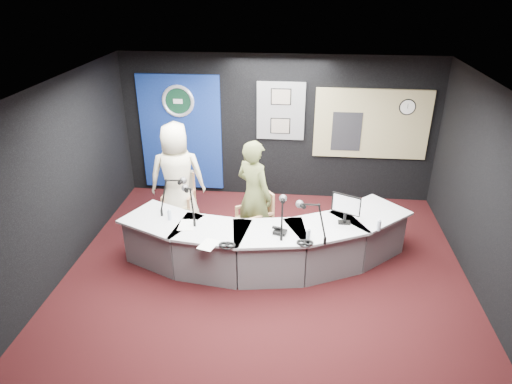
# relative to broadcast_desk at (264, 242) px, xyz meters

# --- Properties ---
(ground) EXTENTS (6.00, 6.00, 0.00)m
(ground) POSITION_rel_broadcast_desk_xyz_m (0.05, -0.55, -0.38)
(ground) COLOR black
(ground) RESTS_ON ground
(ceiling) EXTENTS (6.00, 6.00, 0.02)m
(ceiling) POSITION_rel_broadcast_desk_xyz_m (0.05, -0.55, 2.42)
(ceiling) COLOR silver
(ceiling) RESTS_ON ground
(wall_back) EXTENTS (6.00, 0.02, 2.80)m
(wall_back) POSITION_rel_broadcast_desk_xyz_m (0.05, 2.45, 1.02)
(wall_back) COLOR black
(wall_back) RESTS_ON ground
(wall_front) EXTENTS (6.00, 0.02, 2.80)m
(wall_front) POSITION_rel_broadcast_desk_xyz_m (0.05, -3.55, 1.02)
(wall_front) COLOR black
(wall_front) RESTS_ON ground
(wall_left) EXTENTS (0.02, 6.00, 2.80)m
(wall_left) POSITION_rel_broadcast_desk_xyz_m (-2.95, -0.55, 1.02)
(wall_left) COLOR black
(wall_left) RESTS_ON ground
(wall_right) EXTENTS (0.02, 6.00, 2.80)m
(wall_right) POSITION_rel_broadcast_desk_xyz_m (3.05, -0.55, 1.02)
(wall_right) COLOR black
(wall_right) RESTS_ON ground
(broadcast_desk) EXTENTS (4.50, 1.90, 0.75)m
(broadcast_desk) POSITION_rel_broadcast_desk_xyz_m (0.00, 0.00, 0.00)
(broadcast_desk) COLOR #BBBEC0
(broadcast_desk) RESTS_ON ground
(backdrop_panel) EXTENTS (1.60, 0.05, 2.30)m
(backdrop_panel) POSITION_rel_broadcast_desk_xyz_m (-1.85, 2.42, 0.88)
(backdrop_panel) COLOR navy
(backdrop_panel) RESTS_ON wall_back
(agency_seal) EXTENTS (0.63, 0.07, 0.63)m
(agency_seal) POSITION_rel_broadcast_desk_xyz_m (-1.85, 2.38, 1.52)
(agency_seal) COLOR silver
(agency_seal) RESTS_ON backdrop_panel
(seal_center) EXTENTS (0.48, 0.01, 0.48)m
(seal_center) POSITION_rel_broadcast_desk_xyz_m (-1.85, 2.38, 1.52)
(seal_center) COLOR #0E3420
(seal_center) RESTS_ON backdrop_panel
(pinboard) EXTENTS (0.90, 0.04, 1.10)m
(pinboard) POSITION_rel_broadcast_desk_xyz_m (0.10, 2.42, 1.38)
(pinboard) COLOR slate
(pinboard) RESTS_ON wall_back
(framed_photo_upper) EXTENTS (0.34, 0.02, 0.27)m
(framed_photo_upper) POSITION_rel_broadcast_desk_xyz_m (0.10, 2.39, 1.65)
(framed_photo_upper) COLOR #7B6B59
(framed_photo_upper) RESTS_ON pinboard
(framed_photo_lower) EXTENTS (0.34, 0.02, 0.27)m
(framed_photo_lower) POSITION_rel_broadcast_desk_xyz_m (0.10, 2.39, 1.09)
(framed_photo_lower) COLOR #7B6B59
(framed_photo_lower) RESTS_ON pinboard
(booth_window_frame) EXTENTS (2.12, 0.06, 1.32)m
(booth_window_frame) POSITION_rel_broadcast_desk_xyz_m (1.80, 2.42, 1.18)
(booth_window_frame) COLOR tan
(booth_window_frame) RESTS_ON wall_back
(booth_glow) EXTENTS (2.00, 0.02, 1.20)m
(booth_glow) POSITION_rel_broadcast_desk_xyz_m (1.80, 2.41, 1.18)
(booth_glow) COLOR #FFD3A1
(booth_glow) RESTS_ON booth_window_frame
(equipment_rack) EXTENTS (0.55, 0.02, 0.75)m
(equipment_rack) POSITION_rel_broadcast_desk_xyz_m (1.35, 2.39, 1.03)
(equipment_rack) COLOR black
(equipment_rack) RESTS_ON booth_window_frame
(wall_clock) EXTENTS (0.28, 0.01, 0.28)m
(wall_clock) POSITION_rel_broadcast_desk_xyz_m (2.40, 2.39, 1.52)
(wall_clock) COLOR white
(wall_clock) RESTS_ON booth_window_frame
(armchair_left) EXTENTS (0.55, 0.55, 0.94)m
(armchair_left) POSITION_rel_broadcast_desk_xyz_m (-1.58, 1.00, 0.09)
(armchair_left) COLOR #B47F52
(armchair_left) RESTS_ON ground
(armchair_right) EXTENTS (0.66, 0.66, 0.85)m
(armchair_right) POSITION_rel_broadcast_desk_xyz_m (-0.21, 0.52, 0.05)
(armchair_right) COLOR #B47F52
(armchair_right) RESTS_ON ground
(draped_jacket) EXTENTS (0.50, 0.12, 0.70)m
(draped_jacket) POSITION_rel_broadcast_desk_xyz_m (-1.61, 1.25, 0.24)
(draped_jacket) COLOR gray
(draped_jacket) RESTS_ON armchair_left
(person_man) EXTENTS (1.03, 0.78, 1.91)m
(person_man) POSITION_rel_broadcast_desk_xyz_m (-1.58, 1.00, 0.58)
(person_man) COLOR beige
(person_man) RESTS_ON ground
(person_woman) EXTENTS (0.80, 0.75, 1.83)m
(person_woman) POSITION_rel_broadcast_desk_xyz_m (-0.21, 0.52, 0.54)
(person_woman) COLOR #5C6334
(person_woman) RESTS_ON ground
(computer_monitor) EXTENTS (0.46, 0.24, 0.34)m
(computer_monitor) POSITION_rel_broadcast_desk_xyz_m (1.19, 0.05, 0.70)
(computer_monitor) COLOR black
(computer_monitor) RESTS_ON broadcast_desk
(desk_phone) EXTENTS (0.21, 0.18, 0.04)m
(desk_phone) POSITION_rel_broadcast_desk_xyz_m (0.25, -0.35, 0.40)
(desk_phone) COLOR black
(desk_phone) RESTS_ON broadcast_desk
(headphones_near) EXTENTS (0.22, 0.22, 0.04)m
(headphones_near) POSITION_rel_broadcast_desk_xyz_m (0.61, -0.59, 0.39)
(headphones_near) COLOR black
(headphones_near) RESTS_ON broadcast_desk
(headphones_far) EXTENTS (0.22, 0.22, 0.04)m
(headphones_far) POSITION_rel_broadcast_desk_xyz_m (-0.45, -0.75, 0.39)
(headphones_far) COLOR black
(headphones_far) RESTS_ON broadcast_desk
(paper_stack) EXTENTS (0.25, 0.34, 0.00)m
(paper_stack) POSITION_rel_broadcast_desk_xyz_m (-1.12, -0.25, 0.38)
(paper_stack) COLOR white
(paper_stack) RESTS_ON broadcast_desk
(notepad) EXTENTS (0.29, 0.35, 0.00)m
(notepad) POSITION_rel_broadcast_desk_xyz_m (-0.71, -0.74, 0.38)
(notepad) COLOR white
(notepad) RESTS_ON broadcast_desk
(boom_mic_a) EXTENTS (0.33, 0.70, 0.60)m
(boom_mic_a) POSITION_rel_broadcast_desk_xyz_m (-1.47, 0.29, 0.68)
(boom_mic_a) COLOR black
(boom_mic_a) RESTS_ON broadcast_desk
(boom_mic_b) EXTENTS (0.38, 0.68, 0.60)m
(boom_mic_b) POSITION_rel_broadcast_desk_xyz_m (-1.13, 0.02, 0.68)
(boom_mic_b) COLOR black
(boom_mic_b) RESTS_ON broadcast_desk
(boom_mic_c) EXTENTS (0.16, 0.74, 0.60)m
(boom_mic_c) POSITION_rel_broadcast_desk_xyz_m (0.27, -0.21, 0.68)
(boom_mic_c) COLOR black
(boom_mic_c) RESTS_ON broadcast_desk
(boom_mic_d) EXTENTS (0.48, 0.62, 0.60)m
(boom_mic_d) POSITION_rel_broadcast_desk_xyz_m (0.70, -0.31, 0.68)
(boom_mic_d) COLOR black
(boom_mic_d) RESTS_ON broadcast_desk
(water_bottles) EXTENTS (3.15, 0.42, 0.18)m
(water_bottles) POSITION_rel_broadcast_desk_xyz_m (0.12, -0.29, 0.46)
(water_bottles) COLOR silver
(water_bottles) RESTS_ON broadcast_desk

